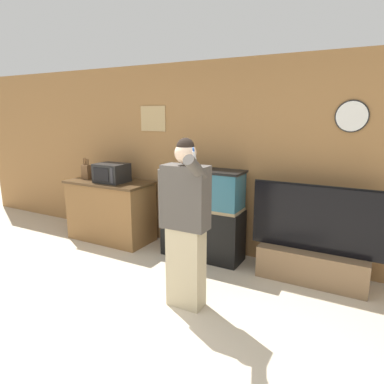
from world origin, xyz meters
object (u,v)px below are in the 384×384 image
microwave (112,173)px  knife_block (86,171)px  person_standing (185,222)px  aquarium_on_stand (202,214)px  counter_island (111,210)px  tv_on_stand (313,254)px

microwave → knife_block: knife_block is taller
person_standing → microwave: bearing=150.2°
aquarium_on_stand → person_standing: size_ratio=0.72×
aquarium_on_stand → knife_block: bearing=-177.6°
counter_island → tv_on_stand: size_ratio=0.90×
counter_island → aquarium_on_stand: size_ratio=1.08×
microwave → knife_block: (-0.53, 0.02, -0.02)m
microwave → person_standing: person_standing is taller
knife_block → aquarium_on_stand: 2.04m
counter_island → aquarium_on_stand: aquarium_on_stand is taller
aquarium_on_stand → person_standing: (0.39, -1.16, 0.28)m
knife_block → person_standing: bearing=-24.4°
tv_on_stand → person_standing: bearing=-132.1°
counter_island → knife_block: knife_block is taller
aquarium_on_stand → tv_on_stand: bearing=-0.6°
knife_block → tv_on_stand: (3.42, 0.07, -0.71)m
counter_island → person_standing: 2.27m
knife_block → person_standing: (2.39, -1.08, -0.15)m
microwave → aquarium_on_stand: size_ratio=0.37×
counter_island → knife_block: (-0.44, -0.02, 0.58)m
knife_block → tv_on_stand: bearing=1.1°
person_standing → knife_block: bearing=155.6°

